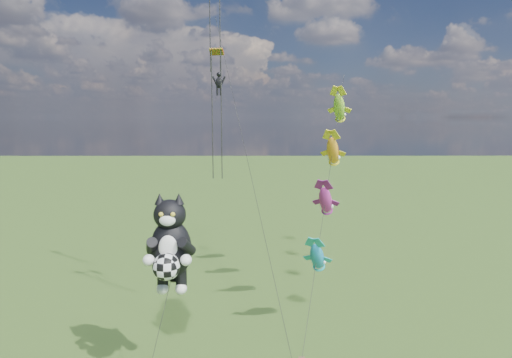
{
  "coord_description": "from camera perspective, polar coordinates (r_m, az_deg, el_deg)",
  "views": [
    {
      "loc": [
        6.2,
        -21.32,
        15.35
      ],
      "look_at": [
        6.34,
        11.5,
        10.6
      ],
      "focal_mm": 30.0,
      "sensor_mm": 36.0,
      "label": 1
    }
  ],
  "objects": [
    {
      "name": "fish_windsock_rig",
      "position": [
        34.36,
        9.74,
        0.53
      ],
      "size": [
        5.48,
        15.08,
        19.25
      ],
      "rotation": [
        0.0,
        0.0,
        -0.02
      ],
      "color": "brown",
      "rests_on": "ground"
    },
    {
      "name": "cat_kite_rig",
      "position": [
        25.67,
        -11.39,
        -8.57
      ],
      "size": [
        3.03,
        4.3,
        11.02
      ],
      "rotation": [
        0.0,
        0.0,
        -0.41
      ],
      "color": "brown",
      "rests_on": "ground"
    },
    {
      "name": "parafoil_rig",
      "position": [
        31.94,
        -4.84,
        14.0
      ],
      "size": [
        6.41,
        16.64,
        26.96
      ],
      "rotation": [
        0.0,
        0.0,
        0.42
      ],
      "color": "brown",
      "rests_on": "ground"
    }
  ]
}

